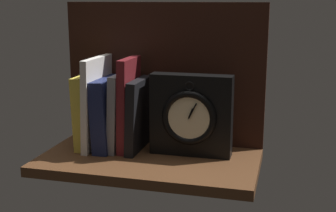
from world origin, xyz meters
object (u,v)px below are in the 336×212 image
Objects in this scene: book_gray_chess at (120,112)px; book_white_catcher at (97,103)px; book_yellow_seinlanguage at (88,111)px; book_black_skeptic at (138,115)px; book_navy_bierce at (108,113)px; book_maroon_dawkins at (129,104)px; framed_clock at (191,116)px.

book_white_catcher is at bearing 180.00° from book_gray_chess.
book_white_catcher is at bearing 0.00° from book_yellow_seinlanguage.
book_black_skeptic is at bearing 0.00° from book_gray_chess.
book_white_catcher is 1.29× the size of book_navy_bierce.
book_black_skeptic is (11.51, 0.00, -2.64)cm from book_white_catcher.
book_yellow_seinlanguage is 0.80× the size of book_maroon_dawkins.
book_black_skeptic is at bearing 0.00° from book_white_catcher.
framed_clock is at bearing -0.97° from book_yellow_seinlanguage.
book_navy_bierce is at bearing 178.78° from framed_clock.
book_white_catcher reaches higher than book_navy_bierce.
book_gray_chess is (6.47, 0.00, -2.03)cm from book_white_catcher.
book_white_catcher is at bearing 180.00° from book_black_skeptic.
book_gray_chess is 19.05cm from framed_clock.
framed_clock is at bearing -1.96° from book_black_skeptic.
framed_clock is at bearing -1.65° from book_maroon_dawkins.
framed_clock is (25.51, -0.48, -1.75)cm from book_white_catcher.
book_yellow_seinlanguage is at bearing 180.00° from book_black_skeptic.
book_black_skeptic is at bearing 0.00° from book_maroon_dawkins.
book_gray_chess is (3.34, 0.00, 0.65)cm from book_navy_bierce.
book_yellow_seinlanguage is at bearing 180.00° from book_gray_chess.
book_white_catcher is 11.81cm from book_black_skeptic.
book_yellow_seinlanguage is 0.94× the size of framed_clock.
book_maroon_dawkins is 1.28× the size of book_black_skeptic.
book_gray_chess is 0.83× the size of book_maroon_dawkins.
book_gray_chess is at bearing 0.00° from book_white_catcher.
framed_clock is at bearing -1.22° from book_navy_bierce.
book_maroon_dawkins is 3.72cm from book_black_skeptic.
book_maroon_dawkins is at bearing 178.35° from framed_clock.
book_black_skeptic is 14.04cm from framed_clock.
book_gray_chess is 1.06× the size of book_black_skeptic.
book_maroon_dawkins is (11.58, 0.00, 2.43)cm from book_yellow_seinlanguage.
book_white_catcher is at bearing 180.00° from book_navy_bierce.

